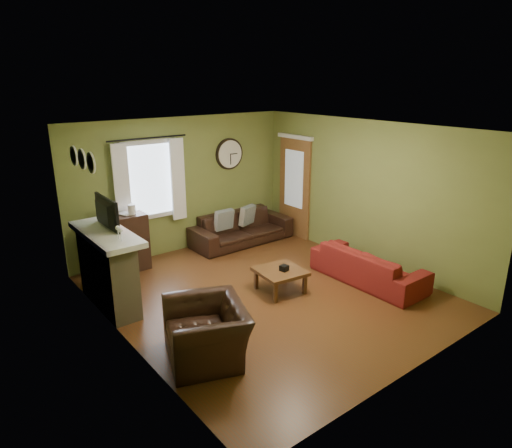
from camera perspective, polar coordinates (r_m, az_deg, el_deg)
floor at (r=7.37m, az=1.31°, el=-8.70°), size 4.60×5.20×0.00m
ceiling at (r=6.62m, az=1.48°, el=11.83°), size 4.60×5.20×0.00m
wall_left at (r=5.78m, az=-16.56°, el=-3.13°), size 0.00×5.20×2.60m
wall_right at (r=8.48m, az=13.54°, el=3.78°), size 0.00×5.20×2.60m
wall_back at (r=8.98m, az=-9.21°, el=4.82°), size 4.60×0.00×2.60m
wall_front at (r=5.26m, az=19.70°, el=-5.58°), size 4.60×0.00×2.60m
fireplace at (r=7.13m, az=-18.03°, el=-5.72°), size 0.40×1.40×1.10m
firebox at (r=7.29m, az=-16.44°, el=-7.19°), size 0.04×0.60×0.55m
mantel at (r=6.93m, az=-18.26°, el=-1.19°), size 0.58×1.60×0.08m
tv at (r=7.01m, az=-18.71°, el=0.82°), size 0.08×0.60×0.35m
tv_screen at (r=7.02m, az=-18.14°, el=1.37°), size 0.02×0.62×0.36m
medallion_left at (r=6.28m, az=-19.93°, el=7.20°), size 0.28×0.28×0.03m
medallion_mid at (r=6.61m, az=-20.92°, el=7.58°), size 0.28×0.28×0.03m
medallion_right at (r=6.94m, az=-21.81°, el=7.93°), size 0.28×0.28×0.03m
window_pane at (r=8.61m, az=-13.29°, el=5.38°), size 1.00×0.02×1.30m
curtain_rod at (r=8.39m, az=-13.38°, el=10.40°), size 0.03×0.03×1.50m
curtain_left at (r=8.33m, az=-16.40°, el=4.34°), size 0.28×0.04×1.55m
curtain_right at (r=8.77m, az=-9.73°, el=5.49°), size 0.28×0.04×1.55m
wall_clock at (r=9.41m, az=-3.29°, el=8.73°), size 0.64×0.06×0.64m
door at (r=9.74m, az=4.84°, el=4.51°), size 0.05×0.90×2.10m
bookshelf at (r=8.31m, az=-16.28°, el=-2.45°), size 0.86×0.37×1.02m
book at (r=8.21m, az=-16.48°, el=0.61°), size 0.25×0.29×0.02m
sofa_brown at (r=9.45m, az=-1.81°, el=-0.50°), size 2.15×0.84×0.63m
pillow_left at (r=9.51m, az=-1.09°, el=1.11°), size 0.42×0.23×0.40m
pillow_right at (r=9.22m, az=-4.02°, el=0.53°), size 0.41×0.13×0.41m
sofa_red at (r=7.90m, az=13.85°, el=-5.04°), size 0.77×1.98×0.58m
armchair at (r=5.73m, az=-6.21°, el=-13.27°), size 1.24×1.32×0.69m
coffee_table at (r=7.38m, az=3.03°, el=-7.06°), size 0.78×0.78×0.37m
tissue_box at (r=7.27m, az=3.53°, el=-5.65°), size 0.14×0.14×0.09m
wine_glass_a at (r=6.42m, az=-16.53°, el=-1.30°), size 0.06×0.06×0.18m
wine_glass_b at (r=6.50m, az=-16.85°, el=-1.04°), size 0.07×0.07×0.19m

